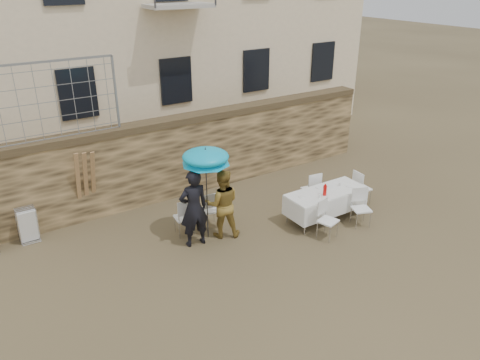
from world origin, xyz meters
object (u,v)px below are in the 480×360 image
woman_dress (222,204)px  table_chair_front_left (328,220)px  banquet_table (326,193)px  chair_stack_right (27,223)px  soda_bottle (325,190)px  table_chair_side (362,187)px  table_chair_back (311,188)px  couple_chair_left (184,216)px  man_suit (194,208)px  table_chair_front_right (361,208)px  couple_chair_right (209,209)px  umbrella (206,159)px

woman_dress → table_chair_front_left: (2.02, -1.45, -0.36)m
banquet_table → chair_stack_right: chair_stack_right is taller
soda_bottle → chair_stack_right: size_ratio=0.28×
woman_dress → soda_bottle: (2.42, -0.85, 0.06)m
banquet_table → table_chair_side: bearing=4.1°
soda_bottle → woman_dress: bearing=160.7°
table_chair_back → table_chair_side: (1.20, -0.70, 0.00)m
soda_bottle → table_chair_side: 1.67m
couple_chair_left → table_chair_back: size_ratio=1.00×
table_chair_side → table_chair_front_left: bearing=116.2°
man_suit → couple_chair_left: (0.00, 0.55, -0.45)m
couple_chair_left → table_chair_front_right: (3.87, -2.00, 0.00)m
table_chair_front_left → table_chair_back: 1.74m
banquet_table → soda_bottle: (-0.20, -0.15, 0.17)m
man_suit → couple_chair_right: size_ratio=1.94×
woman_dress → chair_stack_right: size_ratio=1.84×
woman_dress → soda_bottle: 2.57m
table_chair_front_left → table_chair_front_right: bearing=-16.5°
umbrella → couple_chair_left: umbrella is taller
table_chair_front_left → table_chair_back: (0.80, 1.55, 0.00)m
umbrella → couple_chair_left: bearing=131.6°
table_chair_side → chair_stack_right: 8.49m
woman_dress → table_chair_side: 4.08m
umbrella → banquet_table: 3.33m
umbrella → chair_stack_right: 4.50m
soda_bottle → chair_stack_right: (-6.38, 3.14, -0.45)m
banquet_table → table_chair_side: table_chair_side is taller
umbrella → table_chair_side: 4.68m
couple_chair_right → woman_dress: bearing=103.5°
banquet_table → table_chair_back: size_ratio=2.19×
couple_chair_left → table_chair_front_left: size_ratio=1.00×
table_chair_side → umbrella: bearing=84.1°
table_chair_front_right → couple_chair_right: bearing=168.7°
woman_dress → table_chair_front_left: bearing=170.5°
couple_chair_left → couple_chair_right: (0.70, 0.00, 0.00)m
woman_dress → table_chair_front_right: 3.46m
table_chair_front_right → chair_stack_right: table_chair_front_right is taller
couple_chair_left → table_chair_back: 3.60m
woman_dress → chair_stack_right: 4.59m
soda_bottle → table_chair_side: soda_bottle is taller
woman_dress → banquet_table: (2.62, -0.70, -0.11)m
banquet_table → table_chair_front_left: size_ratio=2.19×
couple_chair_left → table_chair_front_right: bearing=159.3°
man_suit → umbrella: umbrella is taller
couple_chair_right → couple_chair_left: bearing=8.3°
umbrella → table_chair_front_right: size_ratio=2.21×
couple_chair_left → table_chair_front_left: 3.42m
woman_dress → chair_stack_right: bearing=-3.9°
man_suit → woman_dress: bearing=-175.8°
table_chair_front_left → table_chair_side: (2.00, 0.85, 0.00)m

